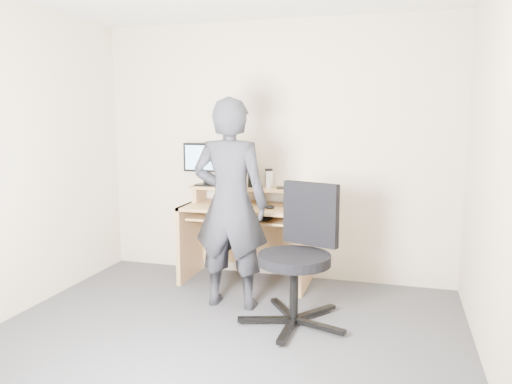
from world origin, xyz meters
The scene contains 13 objects.
ground centered at (0.00, 0.00, 0.00)m, with size 3.50×3.50×0.00m, color #4A4A4E.
back_wall centered at (0.00, 1.75, 1.25)m, with size 3.50×0.02×2.50m, color beige.
desk centered at (-0.20, 1.53, 0.55)m, with size 1.20×0.60×0.91m.
monitor centered at (-0.66, 1.57, 1.16)m, with size 0.44×0.12×0.42m.
external_drive centered at (-0.19, 1.63, 1.01)m, with size 0.07×0.13×0.20m, color black.
travel_mug centered at (-0.02, 1.61, 0.99)m, with size 0.07×0.07×0.16m, color silver.
smartphone centered at (0.09, 1.60, 0.92)m, with size 0.07×0.13×0.01m, color black.
charger centered at (-0.39, 1.52, 0.93)m, with size 0.04×0.04×0.04m, color black.
headphones centered at (-0.46, 1.67, 0.92)m, with size 0.16×0.16×0.02m, color silver.
keyboard centered at (-0.17, 1.36, 0.67)m, with size 0.46×0.18×0.03m, color black.
mouse centered at (0.05, 1.35, 0.77)m, with size 0.10×0.06×0.04m, color black.
office_chair centered at (0.47, 0.67, 0.58)m, with size 0.84×0.80×1.05m.
person centered at (-0.15, 0.84, 0.87)m, with size 0.64×0.42×1.75m, color black.
Camera 1 is at (1.18, -3.00, 1.59)m, focal length 35.00 mm.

